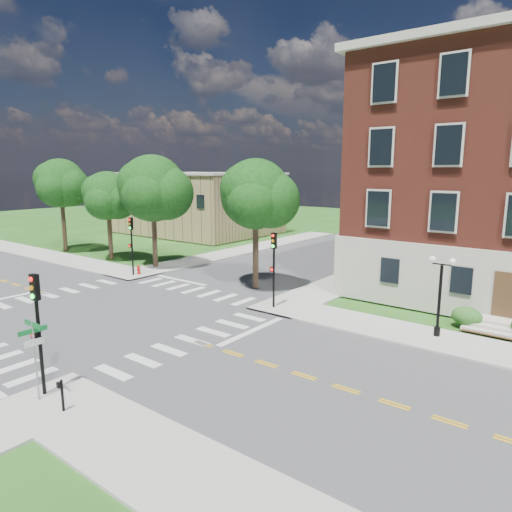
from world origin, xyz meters
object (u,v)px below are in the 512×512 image
Objects in this scene: traffic_signal_ne at (274,260)px; twin_lamp_west at (440,292)px; traffic_signal_nw at (131,239)px; push_button_post at (62,394)px; street_sign_pole at (34,345)px; fire_hydrant at (139,270)px; traffic_signal_se at (37,319)px.

traffic_signal_ne is 1.13× the size of twin_lamp_west.
push_button_post is at bearing -44.02° from traffic_signal_nw.
street_sign_pole is (-9.99, -16.26, -0.21)m from twin_lamp_west.
push_button_post is 1.60× the size of fire_hydrant.
traffic_signal_se is 14.84m from traffic_signal_ne.
push_button_post is at bearing -117.62° from twin_lamp_west.
twin_lamp_west is (10.26, 15.92, -0.66)m from traffic_signal_se.
push_button_post is (15.90, -15.36, -2.39)m from traffic_signal_nw.
push_button_post is (1.80, -0.25, -2.39)m from traffic_signal_se.
fire_hydrant is (-14.28, 15.96, -1.84)m from street_sign_pole.
traffic_signal_se is 1.00× the size of traffic_signal_nw.
traffic_signal_ne is at bearing 95.09° from push_button_post.
fire_hydrant is at bearing 134.90° from push_button_post.
traffic_signal_ne is 15.33m from push_button_post.
traffic_signal_se is 0.98m from street_sign_pole.
traffic_signal_se is at bearing -122.80° from twin_lamp_west.
traffic_signal_nw is at bearing -178.09° from twin_lamp_west.
fire_hydrant is (0.09, 0.50, -2.72)m from traffic_signal_nw.
traffic_signal_se is 18.96m from twin_lamp_west.
traffic_signal_ne reaches higher than twin_lamp_west.
traffic_signal_nw is (-14.10, 15.11, 0.00)m from traffic_signal_se.
traffic_signal_nw is at bearing -99.61° from fire_hydrant.
fire_hydrant is at bearing 80.39° from traffic_signal_nw.
traffic_signal_se is 1.55× the size of street_sign_pole.
traffic_signal_se is 1.00× the size of traffic_signal_ne.
street_sign_pole is 2.15m from push_button_post.
street_sign_pole is 4.13× the size of fire_hydrant.
traffic_signal_ne is at bearing -1.11° from traffic_signal_nw.
traffic_signal_nw is at bearing 135.98° from push_button_post.
traffic_signal_se is at bearing -47.00° from traffic_signal_nw.
fire_hydrant is (-14.01, 15.62, -2.72)m from traffic_signal_se.
traffic_signal_se reaches higher than street_sign_pole.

